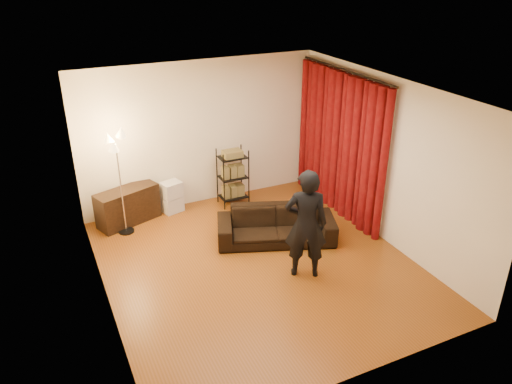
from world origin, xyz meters
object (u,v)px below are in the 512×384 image
floor_lamp (121,185)px  person (306,224)px  storage_boxes (172,197)px  sofa (276,225)px  media_cabinet (128,206)px  wire_shelf (233,177)px

floor_lamp → person: bearing=-47.9°
storage_boxes → floor_lamp: floor_lamp is taller
storage_boxes → floor_lamp: (-0.95, -0.40, 0.60)m
person → floor_lamp: floor_lamp is taller
floor_lamp → sofa: bearing=-31.3°
media_cabinet → wire_shelf: bearing=-22.8°
person → media_cabinet: 3.42m
storage_boxes → wire_shelf: wire_shelf is taller
person → wire_shelf: (-0.05, 2.61, -0.29)m
media_cabinet → wire_shelf: wire_shelf is taller
floor_lamp → media_cabinet: bearing=69.2°
sofa → media_cabinet: (-2.08, 1.68, 0.04)m
person → sofa: bearing=-66.1°
media_cabinet → storage_boxes: media_cabinet is taller
floor_lamp → wire_shelf: bearing=6.3°
person → floor_lamp: (-2.15, 2.38, 0.05)m
sofa → storage_boxes: size_ratio=3.25×
media_cabinet → floor_lamp: (-0.13, -0.33, 0.58)m
sofa → media_cabinet: bearing=161.7°
wire_shelf → floor_lamp: size_ratio=0.61×
sofa → wire_shelf: size_ratio=1.75×
media_cabinet → person: bearing=-73.2°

